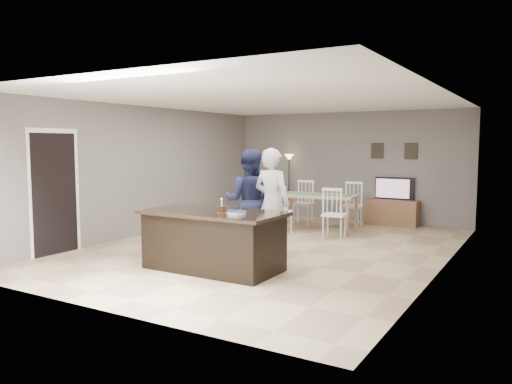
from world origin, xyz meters
The scene contains 14 objects.
floor centered at (0.00, 0.00, 0.00)m, with size 8.00×8.00×0.00m, color tan.
room_shell centered at (0.00, 0.00, 1.68)m, with size 8.00×8.00×8.00m.
kitchen_island centered at (0.00, -1.80, 0.45)m, with size 2.15×1.10×0.90m.
tv_console centered at (1.20, 3.77, 0.30)m, with size 1.20×0.40×0.60m, color brown.
television centered at (1.20, 3.84, 0.86)m, with size 0.91×0.12×0.53m, color black.
tv_screen_glow centered at (1.20, 3.76, 0.87)m, with size 0.78×0.78×0.00m, color orange.
picture_frames centered at (1.15, 3.98, 1.75)m, with size 1.10×0.02×0.38m.
doorway centered at (-2.99, -2.30, 1.26)m, with size 0.00×2.10×2.65m.
woman centered at (0.36, -0.61, 0.92)m, with size 0.67×0.44×1.84m, color silver.
man centered at (-0.19, -0.45, 0.91)m, with size 0.89×0.69×1.82m, color #1A1F3A.
birthday_cake centered at (0.22, -1.90, 0.95)m, with size 0.14×0.14×0.22m.
plate_stack centered at (0.48, -1.90, 0.92)m, with size 0.28×0.28×0.04m.
dining_table centered at (-0.02, 2.18, 0.66)m, with size 1.83×2.09×1.04m.
floor_lamp centered at (-1.53, 3.79, 1.28)m, with size 0.25×0.25×1.65m.
Camera 1 is at (4.35, -7.91, 1.91)m, focal length 35.00 mm.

